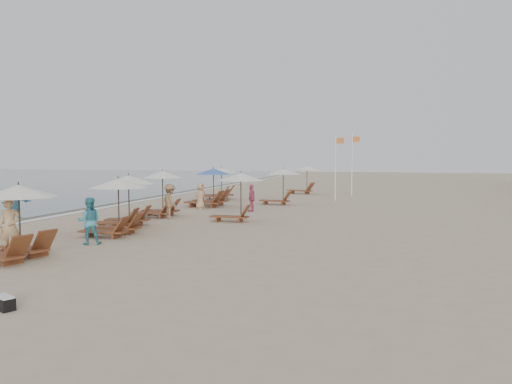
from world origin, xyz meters
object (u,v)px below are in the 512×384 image
(lounger_station_3, at_px, (158,195))
(duffel_bag, at_px, (4,303))
(lounger_station_2, at_px, (124,200))
(lounger_station_4, at_px, (209,190))
(lounger_station_0, at_px, (13,222))
(beachgoer_mid_a, at_px, (89,221))
(beachgoer_near, at_px, (10,227))
(flag_pole_near, at_px, (336,164))
(lounger_station_5, at_px, (218,185))
(inland_station_2, at_px, (304,177))
(beachgoer_mid_b, at_px, (170,201))
(waterline_walker, at_px, (16,203))
(inland_station_1, at_px, (280,182))
(inland_station_0, at_px, (237,189))
(lounger_station_1, at_px, (114,205))
(beachgoer_far_a, at_px, (252,198))
(beachgoer_far_b, at_px, (201,196))

(lounger_station_3, relative_size, duffel_bag, 4.47)
(lounger_station_2, bearing_deg, lounger_station_4, 87.67)
(lounger_station_0, relative_size, beachgoer_mid_a, 1.54)
(lounger_station_0, relative_size, beachgoer_near, 1.41)
(lounger_station_4, height_order, beachgoer_near, lounger_station_4)
(lounger_station_0, height_order, lounger_station_2, lounger_station_2)
(beachgoer_mid_a, relative_size, flag_pole_near, 0.36)
(lounger_station_5, height_order, duffel_bag, lounger_station_5)
(inland_station_2, xyz_separation_m, beachgoer_mid_b, (-3.54, -17.37, -0.52))
(lounger_station_0, relative_size, lounger_station_4, 0.92)
(lounger_station_0, bearing_deg, waterline_walker, 130.84)
(beachgoer_mid_a, xyz_separation_m, flag_pole_near, (6.31, 19.06, 1.67))
(inland_station_1, relative_size, beachgoer_mid_b, 1.57)
(lounger_station_4, xyz_separation_m, inland_station_0, (3.65, -6.04, 0.49))
(lounger_station_3, bearing_deg, lounger_station_1, -79.64)
(inland_station_0, height_order, inland_station_2, same)
(inland_station_2, bearing_deg, beachgoer_far_a, -92.45)
(lounger_station_1, bearing_deg, lounger_station_2, 110.81)
(lounger_station_3, distance_m, waterline_walker, 6.74)
(waterline_walker, relative_size, flag_pole_near, 0.34)
(lounger_station_3, xyz_separation_m, duffel_bag, (3.79, -14.36, -0.96))
(beachgoer_mid_b, bearing_deg, lounger_station_5, -43.23)
(beachgoer_far_b, bearing_deg, lounger_station_5, 20.76)
(lounger_station_5, distance_m, beachgoer_near, 19.81)
(lounger_station_5, bearing_deg, beachgoer_far_a, -56.87)
(inland_station_0, relative_size, waterline_walker, 1.67)
(inland_station_2, distance_m, beachgoer_near, 27.10)
(lounger_station_4, distance_m, waterline_walker, 10.47)
(lounger_station_3, xyz_separation_m, beachgoer_mid_b, (0.90, -0.61, -0.26))
(lounger_station_2, bearing_deg, lounger_station_3, 93.88)
(lounger_station_3, height_order, inland_station_2, lounger_station_3)
(waterline_walker, xyz_separation_m, duffel_bag, (10.04, -11.84, -0.61))
(inland_station_1, distance_m, beachgoer_far_a, 4.40)
(lounger_station_0, relative_size, beachgoer_far_b, 1.65)
(inland_station_2, bearing_deg, lounger_station_2, -101.56)
(lounger_station_3, bearing_deg, beachgoer_mid_a, -80.96)
(inland_station_2, xyz_separation_m, beachgoer_far_a, (-0.57, -13.46, -0.62))
(lounger_station_2, relative_size, lounger_station_3, 1.06)
(lounger_station_4, relative_size, beachgoer_mid_b, 1.61)
(lounger_station_1, relative_size, inland_station_0, 0.96)
(beachgoer_near, bearing_deg, duffel_bag, -86.11)
(beachgoer_mid_a, distance_m, beachgoer_far_a, 11.29)
(beachgoer_mid_a, relative_size, beachgoer_far_b, 1.07)
(beachgoer_near, bearing_deg, waterline_walker, 93.64)
(inland_station_0, distance_m, beachgoer_mid_a, 7.68)
(beachgoer_far_b, xyz_separation_m, waterline_walker, (-6.92, -6.44, 0.01))
(lounger_station_2, bearing_deg, flag_pole_near, 64.24)
(lounger_station_4, distance_m, beachgoer_mid_b, 6.00)
(beachgoer_near, distance_m, waterline_walker, 9.77)
(beachgoer_near, bearing_deg, inland_station_2, 44.15)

